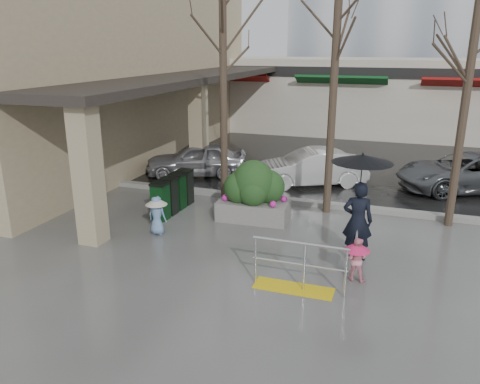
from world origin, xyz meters
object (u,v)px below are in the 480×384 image
Objects in this scene: handrail at (297,272)px; tree_mideast at (475,37)px; child_blue at (157,212)px; planter at (254,192)px; tree_west at (223,30)px; car_c at (467,172)px; car_b at (310,168)px; news_boxes at (173,193)px; woman at (359,198)px; child_pink at (356,256)px; tree_midwest at (337,23)px; car_a at (196,159)px.

handrail is 0.29× the size of tree_mideast.
child_blue is 2.73m from planter.
tree_west is 1.50× the size of car_c.
car_b is (0.84, 3.88, -0.18)m from planter.
news_boxes is (-1.07, -1.40, -4.55)m from tree_west.
woman is at bearing -175.87° from child_blue.
child_pink is 0.47× the size of planter.
planter is (2.04, 1.80, 0.21)m from child_blue.
news_boxes is (-4.27, -1.40, -4.70)m from tree_midwest.
car_a is at bearing 164.07° from tree_mideast.
child_pink is at bearing -44.57° from car_c.
tree_west is at bearing -36.46° from child_pink.
child_blue is at bearing 157.32° from handrail.
handrail is 4.37m from child_blue.
tree_mideast is 1.70× the size of car_b.
car_b is at bearing 69.51° from car_a.
woman is at bearing -29.11° from planter.
news_boxes reaches higher than child_pink.
child_blue is (-3.86, -3.12, -4.63)m from tree_midwest.
car_a is (-8.54, 2.44, -4.23)m from tree_mideast.
tree_west is 0.97× the size of tree_midwest.
woman is 5.05m from child_blue.
woman is at bearing -69.33° from tree_midwest.
planter is 3.98m from car_b.
child_pink is at bearing 90.48° from woman.
tree_mideast reaches higher than news_boxes.
child_pink is at bearing -42.21° from tree_west.
woman is at bearing 27.49° from car_a.
car_c is (8.32, 5.04, 0.09)m from news_boxes.
woman is at bearing 62.62° from handrail.
child_pink is (1.06, 0.79, 0.17)m from handrail.
tree_west is 2.74× the size of woman.
car_a reaches higher than child_pink.
planter is at bearing 3.68° from news_boxes.
tree_mideast is at bearing 0.00° from tree_west.
tree_mideast reaches higher than woman.
tree_mideast reaches higher than child_blue.
planter is at bearing -39.17° from car_b.
car_c is (2.94, 6.60, -0.82)m from woman.
tree_midwest is at bearing 35.86° from planter.
planter reaches higher than child_blue.
child_blue is 5.72m from car_a.
handrail is 9.30m from car_c.
handrail is 0.95× the size of planter.
child_pink is at bearing 22.86° from car_a.
child_blue is at bearing -8.28° from car_a.
tree_west reaches higher than news_boxes.
car_a is (-0.97, 3.83, 0.09)m from news_boxes.
car_a is (-1.38, 5.56, 0.02)m from child_blue.
tree_west is 6.65× the size of child_blue.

